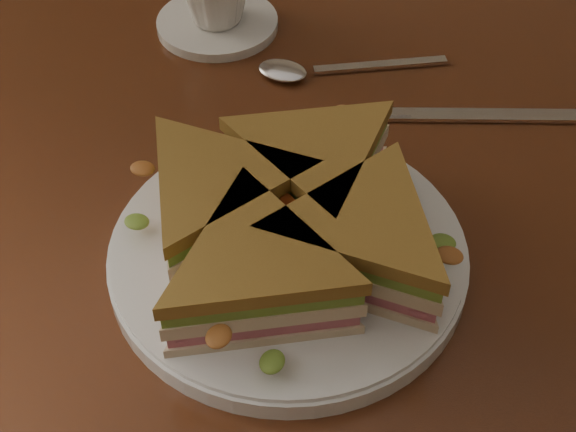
% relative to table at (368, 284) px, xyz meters
% --- Properties ---
extents(table, '(1.20, 0.80, 0.75)m').
position_rel_table_xyz_m(table, '(0.00, 0.00, 0.00)').
color(table, '#37180C').
rests_on(table, ground).
extents(plate, '(0.27, 0.27, 0.02)m').
position_rel_table_xyz_m(plate, '(-0.04, -0.08, 0.11)').
color(plate, silver).
rests_on(plate, table).
extents(sandwich_wedges, '(0.27, 0.27, 0.06)m').
position_rel_table_xyz_m(sandwich_wedges, '(-0.04, -0.08, 0.14)').
color(sandwich_wedges, beige).
rests_on(sandwich_wedges, plate).
extents(crisps_mound, '(0.09, 0.09, 0.05)m').
position_rel_table_xyz_m(crisps_mound, '(-0.04, -0.08, 0.14)').
color(crisps_mound, '#B24516').
rests_on(crisps_mound, plate).
extents(spoon, '(0.16, 0.10, 0.01)m').
position_rel_table_xyz_m(spoon, '(-0.12, 0.14, 0.10)').
color(spoon, silver).
rests_on(spoon, table).
extents(knife, '(0.20, 0.09, 0.00)m').
position_rel_table_xyz_m(knife, '(0.04, 0.14, 0.10)').
color(knife, silver).
rests_on(knife, table).
extents(saucer, '(0.12, 0.12, 0.01)m').
position_rel_table_xyz_m(saucer, '(-0.23, 0.18, 0.10)').
color(saucer, silver).
rests_on(saucer, table).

